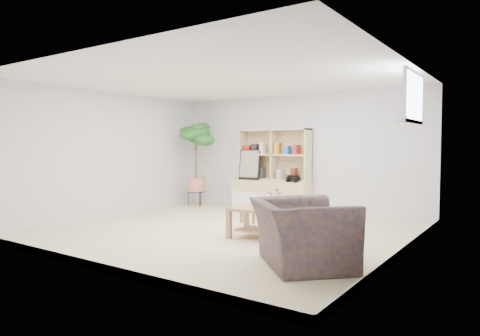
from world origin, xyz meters
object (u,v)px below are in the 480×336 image
Objects in this scene: coffee_table at (268,224)px; armchair at (302,229)px; floor_tree at (196,164)px; storage_unit at (272,170)px.

armchair reaches higher than coffee_table.
floor_tree is (-3.04, 1.95, 0.72)m from coffee_table.
storage_unit is 4.05m from armchair.
armchair is (1.03, -0.99, 0.20)m from coffee_table.
armchair is at bearing -35.91° from floor_tree.
coffee_table is at bearing -60.70° from storage_unit.
storage_unit is 1.55× the size of coffee_table.
coffee_table is 1.44m from armchair.
storage_unit reaches higher than coffee_table.
armchair is (2.32, -3.29, -0.43)m from storage_unit.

